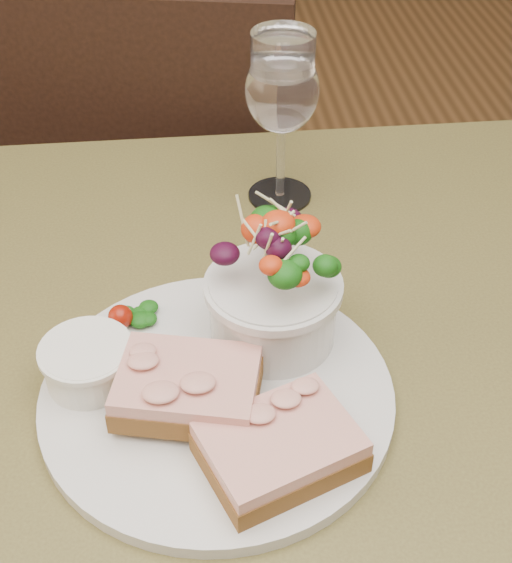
{
  "coord_description": "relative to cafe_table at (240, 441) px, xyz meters",
  "views": [
    {
      "loc": [
        -0.03,
        -0.47,
        1.24
      ],
      "look_at": [
        0.02,
        0.04,
        0.81
      ],
      "focal_mm": 50.0,
      "sensor_mm": 36.0,
      "label": 1
    }
  ],
  "objects": [
    {
      "name": "salad_bowl",
      "position": [
        0.03,
        0.02,
        0.17
      ],
      "size": [
        0.11,
        0.11,
        0.13
      ],
      "color": "silver",
      "rests_on": "dinner_plate"
    },
    {
      "name": "sandwich_back",
      "position": [
        -0.04,
        -0.05,
        0.14
      ],
      "size": [
        0.12,
        0.1,
        0.03
      ],
      "rotation": [
        0.0,
        0.0,
        -0.23
      ],
      "color": "#512A15",
      "rests_on": "dinner_plate"
    },
    {
      "name": "garnish",
      "position": [
        -0.09,
        0.05,
        0.12
      ],
      "size": [
        0.05,
        0.04,
        0.02
      ],
      "color": "#0E3A0A",
      "rests_on": "dinner_plate"
    },
    {
      "name": "wine_glass",
      "position": [
        0.07,
        0.25,
        0.22
      ],
      "size": [
        0.08,
        0.08,
        0.18
      ],
      "color": "white",
      "rests_on": "cafe_table"
    },
    {
      "name": "ramekin",
      "position": [
        -0.12,
        -0.01,
        0.13
      ],
      "size": [
        0.07,
        0.07,
        0.04
      ],
      "color": "white",
      "rests_on": "dinner_plate"
    },
    {
      "name": "sandwich_front",
      "position": [
        0.02,
        -0.11,
        0.13
      ],
      "size": [
        0.13,
        0.12,
        0.03
      ],
      "rotation": [
        0.0,
        0.0,
        0.39
      ],
      "color": "#512A15",
      "rests_on": "dinner_plate"
    },
    {
      "name": "cafe_table",
      "position": [
        0.0,
        0.0,
        0.0
      ],
      "size": [
        0.8,
        0.8,
        0.75
      ],
      "color": "#4A411F",
      "rests_on": "ground"
    },
    {
      "name": "dinner_plate",
      "position": [
        -0.02,
        -0.04,
        0.11
      ],
      "size": [
        0.29,
        0.29,
        0.01
      ],
      "primitive_type": "cylinder",
      "color": "silver",
      "rests_on": "cafe_table"
    },
    {
      "name": "chair_far",
      "position": [
        -0.06,
        0.66,
        -0.36
      ],
      "size": [
        0.49,
        0.49,
        0.9
      ],
      "rotation": [
        0.0,
        0.0,
        2.95
      ],
      "color": "black",
      "rests_on": "ground"
    }
  ]
}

